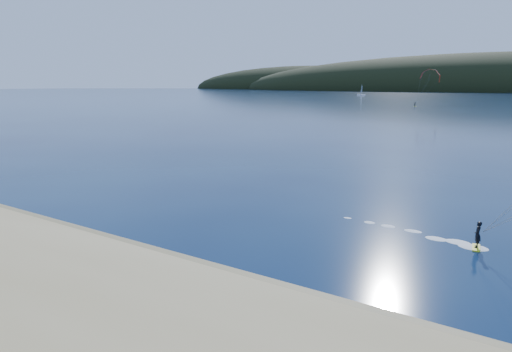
% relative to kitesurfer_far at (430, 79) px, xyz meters
% --- Properties ---
extents(ground, '(1800.00, 1800.00, 0.00)m').
position_rel_kitesurfer_far_xyz_m(ground, '(27.62, -207.24, -13.11)').
color(ground, '#08173A').
rests_on(ground, ground).
extents(wet_sand, '(220.00, 2.50, 0.10)m').
position_rel_kitesurfer_far_xyz_m(wet_sand, '(27.62, -202.74, -13.06)').
color(wet_sand, '#918054').
rests_on(wet_sand, ground).
extents(kitesurfer_far, '(12.50, 7.01, 16.25)m').
position_rel_kitesurfer_far_xyz_m(kitesurfer_far, '(0.00, 0.00, 0.00)').
color(kitesurfer_far, '#E2F11C').
rests_on(kitesurfer_far, ground).
extents(sailboat, '(7.44, 4.68, 10.40)m').
position_rel_kitesurfer_far_xyz_m(sailboat, '(-100.24, 189.99, -12.34)').
color(sailboat, white).
rests_on(sailboat, ground).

